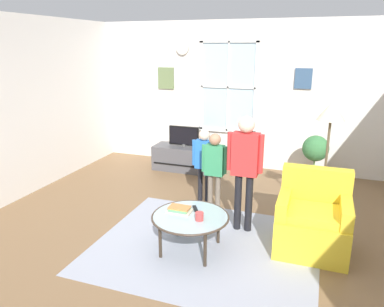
{
  "coord_description": "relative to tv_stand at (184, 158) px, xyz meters",
  "views": [
    {
      "loc": [
        1.27,
        -3.35,
        2.19
      ],
      "look_at": [
        -0.18,
        0.7,
        0.93
      ],
      "focal_mm": 34.41,
      "sensor_mm": 36.0,
      "label": 1
    }
  ],
  "objects": [
    {
      "name": "ground_plane",
      "position": [
        1.02,
        -2.62,
        -0.23
      ],
      "size": [
        6.29,
        6.98,
        0.02
      ],
      "primitive_type": "cube",
      "color": "brown"
    },
    {
      "name": "back_wall",
      "position": [
        1.0,
        0.62,
        1.1
      ],
      "size": [
        5.69,
        0.17,
        2.63
      ],
      "color": "silver",
      "rests_on": "ground_plane"
    },
    {
      "name": "area_rug",
      "position": [
        1.18,
        -2.43,
        -0.22
      ],
      "size": [
        2.46,
        2.07,
        0.01
      ],
      "primitive_type": "cube",
      "color": "#999EAD",
      "rests_on": "ground_plane"
    },
    {
      "name": "tv_stand",
      "position": [
        0.0,
        0.0,
        0.0
      ],
      "size": [
        1.1,
        0.47,
        0.44
      ],
      "color": "#4C4C51",
      "rests_on": "ground_plane"
    },
    {
      "name": "television",
      "position": [
        0.0,
        -0.0,
        0.41
      ],
      "size": [
        0.55,
        0.08,
        0.37
      ],
      "color": "#4C4C4C",
      "rests_on": "tv_stand"
    },
    {
      "name": "armchair",
      "position": [
        2.3,
        -2.06,
        0.11
      ],
      "size": [
        0.76,
        0.74,
        0.87
      ],
      "color": "yellow",
      "rests_on": "ground_plane"
    },
    {
      "name": "coffee_table",
      "position": [
        1.04,
        -2.56,
        0.17
      ],
      "size": [
        0.85,
        0.85,
        0.42
      ],
      "color": "#99B2B7",
      "rests_on": "ground_plane"
    },
    {
      "name": "book_stack",
      "position": [
        0.9,
        -2.51,
        0.23
      ],
      "size": [
        0.27,
        0.17,
        0.07
      ],
      "color": "beige",
      "rests_on": "coffee_table"
    },
    {
      "name": "cup",
      "position": [
        1.17,
        -2.62,
        0.24
      ],
      "size": [
        0.09,
        0.09,
        0.09
      ],
      "primitive_type": "cylinder",
      "color": "#BF3F3F",
      "rests_on": "coffee_table"
    },
    {
      "name": "remote_near_books",
      "position": [
        1.04,
        -2.39,
        0.21
      ],
      "size": [
        0.1,
        0.14,
        0.02
      ],
      "primitive_type": "cube",
      "rotation": [
        0.0,
        0.0,
        0.53
      ],
      "color": "black",
      "rests_on": "coffee_table"
    },
    {
      "name": "remote_near_cup",
      "position": [
        1.16,
        -2.56,
        0.21
      ],
      "size": [
        0.08,
        0.15,
        0.02
      ],
      "primitive_type": "cube",
      "rotation": [
        0.0,
        0.0,
        0.29
      ],
      "color": "black",
      "rests_on": "coffee_table"
    },
    {
      "name": "person_blue_shirt",
      "position": [
        0.81,
        -1.36,
        0.47
      ],
      "size": [
        0.33,
        0.15,
        1.1
      ],
      "color": "black",
      "rests_on": "ground_plane"
    },
    {
      "name": "person_green_shirt",
      "position": [
        1.03,
        -1.61,
        0.48
      ],
      "size": [
        0.34,
        0.15,
        1.12
      ],
      "color": "#726656",
      "rests_on": "ground_plane"
    },
    {
      "name": "person_red_shirt",
      "position": [
        1.49,
        -1.89,
        0.67
      ],
      "size": [
        0.43,
        0.19,
        1.42
      ],
      "color": "black",
      "rests_on": "ground_plane"
    },
    {
      "name": "potted_plant_by_window",
      "position": [
        2.24,
        0.06,
        0.26
      ],
      "size": [
        0.42,
        0.42,
        0.81
      ],
      "color": "#9E6B4C",
      "rests_on": "ground_plane"
    },
    {
      "name": "floor_lamp",
      "position": [
        2.39,
        -1.48,
        1.1
      ],
      "size": [
        0.32,
        0.32,
        1.58
      ],
      "color": "black",
      "rests_on": "ground_plane"
    }
  ]
}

